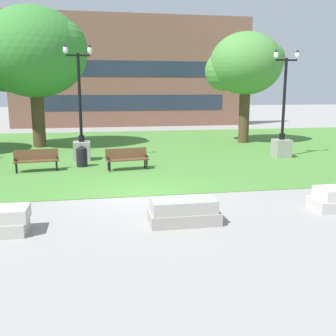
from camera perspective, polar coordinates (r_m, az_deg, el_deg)
name	(u,v)px	position (r m, az deg, el deg)	size (l,w,h in m)	color
ground_plane	(143,197)	(12.72, -3.69, -4.17)	(140.00, 140.00, 0.00)	gray
grass_lawn	(122,150)	(22.48, -6.72, 2.61)	(40.00, 20.00, 0.02)	#4C8438
concrete_block_left	(184,212)	(10.17, 2.30, -6.37)	(1.80, 0.90, 0.64)	#9E9991
park_bench_near_right	(36,159)	(17.35, -18.57, 1.27)	(1.86, 0.77, 0.90)	brown
park_bench_far_left	(127,157)	(16.86, -5.96, 1.53)	(1.86, 0.79, 0.90)	brown
lamp_post_right	(81,138)	(19.40, -12.44, 4.31)	(1.32, 0.80, 5.42)	gray
lamp_post_center	(282,136)	(20.60, 16.22, 4.44)	(1.32, 0.80, 5.26)	gray
tree_near_right	(33,54)	(24.63, -19.03, 15.41)	(6.31, 6.01, 8.01)	#4C3823
tree_far_left	(245,65)	(25.78, 11.12, 14.47)	(4.74, 4.51, 6.87)	#4C3823
trash_bin	(82,156)	(17.83, -12.41, 1.74)	(0.49, 0.49, 0.96)	black
building_facade_distant	(134,72)	(36.88, -4.94, 13.77)	(22.01, 1.03, 9.96)	brown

